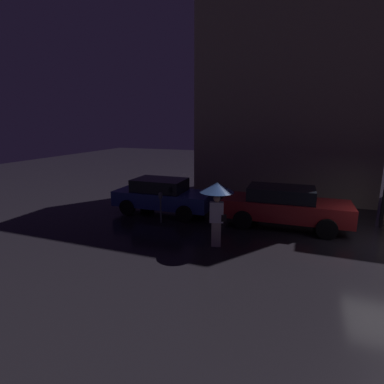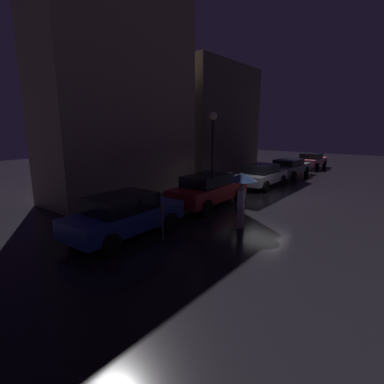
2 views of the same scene
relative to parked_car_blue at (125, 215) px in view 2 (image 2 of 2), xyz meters
The scene contains 11 objects.
ground_plane 8.70m from the parked_car_blue, ahead, with size 60.00×60.00×0.00m, color black.
building_facade_left 8.33m from the parked_car_blue, 49.07° to the left, with size 8.84×3.00×10.94m.
building_facade_right 15.27m from the parked_car_blue, 20.45° to the left, with size 8.37×3.00×8.29m.
parked_car_blue is the anchor object (origin of this frame).
parked_car_red 5.08m from the parked_car_blue, ahead, with size 4.65×1.89×1.53m.
parked_car_silver 10.82m from the parked_car_blue, ahead, with size 4.24×1.93×1.42m.
parked_car_grey 15.92m from the parked_car_blue, ahead, with size 4.74×1.93×1.30m.
parked_car_pink 21.64m from the parked_car_blue, ahead, with size 4.03×1.88×1.34m.
pedestrian_with_umbrella 4.27m from the parked_car_blue, 40.06° to the right, with size 1.07×1.07×2.07m.
parking_meter 1.35m from the parked_car_blue, 67.43° to the right, with size 0.12×0.10×1.21m.
street_lamp_near 9.46m from the parked_car_blue, 14.53° to the left, with size 0.50×0.50×4.55m.
Camera 2 is at (-14.91, -6.38, 3.70)m, focal length 28.00 mm.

